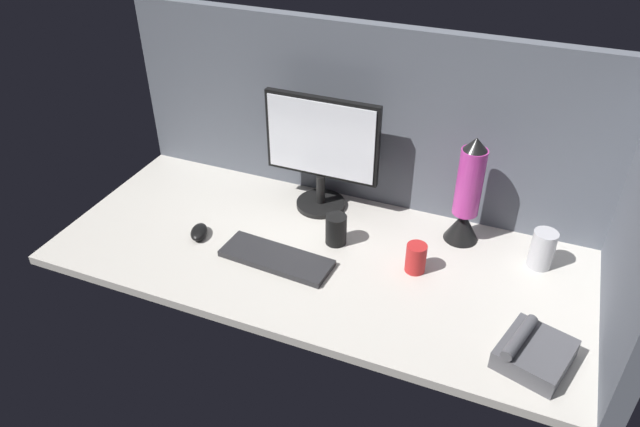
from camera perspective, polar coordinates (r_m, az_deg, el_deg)
The scene contains 10 objects.
ground_plane at distance 197.53cm, azimuth 0.62°, elevation -4.01°, with size 180.00×80.00×3.00cm, color beige.
cubicle_wall_back at distance 209.62cm, azimuth 4.52°, elevation 9.36°, with size 180.00×5.00×65.44cm.
monitor at distance 206.90cm, azimuth 0.14°, elevation 6.30°, with size 41.62×18.00×42.77cm.
keyboard at distance 192.60cm, azimuth -4.26°, elevation -4.34°, with size 37.00×13.00×2.00cm, color #262628.
mouse at distance 206.53cm, azimuth -11.65°, elevation -1.77°, with size 5.60×9.60×3.40cm, color black.
mug_steel at distance 199.78cm, azimuth 20.75°, elevation -3.26°, with size 7.68×7.68×12.99cm.
mug_red_plastic at distance 188.38cm, azimuth 9.27°, elevation -4.28°, with size 6.53×6.53×9.81cm.
mug_black_travel at distance 197.37cm, azimuth 1.57°, elevation -1.56°, with size 7.16×7.16×10.66cm.
lava_lamp at distance 198.97cm, azimuth 14.05°, elevation 1.40°, with size 11.78×11.78×38.54cm.
desk_phone at distance 169.44cm, azimuth 19.97°, elevation -12.54°, with size 21.78×23.11×8.80cm.
Camera 1 is at (56.32, -143.71, 121.77)cm, focal length 33.01 mm.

